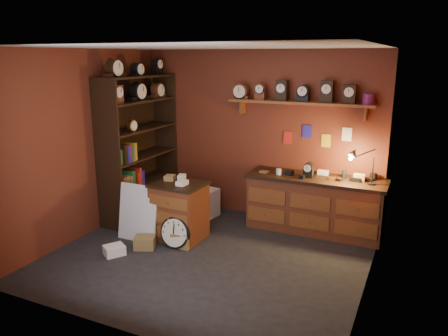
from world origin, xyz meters
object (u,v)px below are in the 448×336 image
low_cabinet (179,209)px  big_round_clock (175,233)px  shelving_unit (137,141)px  workbench (315,201)px

low_cabinet → big_round_clock: low_cabinet is taller
shelving_unit → low_cabinet: size_ratio=2.79×
shelving_unit → low_cabinet: 1.51m
workbench → big_round_clock: workbench is taller
shelving_unit → workbench: (2.84, 0.49, -0.78)m
low_cabinet → big_round_clock: bearing=-68.4°
shelving_unit → big_round_clock: bearing=-36.5°
workbench → big_round_clock: bearing=-138.6°
shelving_unit → big_round_clock: (1.24, -0.92, -1.03)m
workbench → shelving_unit: bearing=-170.1°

